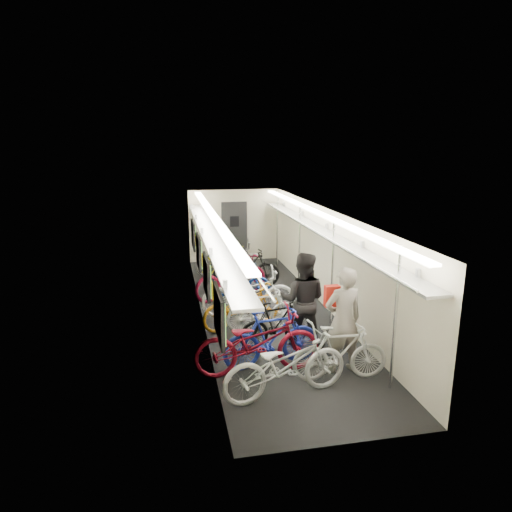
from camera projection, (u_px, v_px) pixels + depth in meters
name	position (u px, v px, depth m)	size (l,w,h in m)	color
train_car_shell	(245.00, 238.00, 11.03)	(10.00, 10.00, 10.00)	black
bicycle_0	(286.00, 364.00, 7.08)	(0.73, 2.08, 1.09)	silver
bicycle_1	(272.00, 338.00, 8.06)	(0.51, 1.80, 1.08)	#1D30AF
bicycle_2	(257.00, 342.00, 7.79)	(0.77, 2.20, 1.15)	maroon
bicycle_3	(277.00, 323.00, 8.89)	(0.44, 1.56, 0.94)	black
bicycle_4	(242.00, 305.00, 9.82)	(0.66, 1.88, 0.99)	orange
bicycle_5	(262.00, 310.00, 9.60)	(0.44, 1.56, 0.94)	silver
bicycle_6	(249.00, 293.00, 10.41)	(0.75, 2.16, 1.13)	silver
bicycle_7	(241.00, 280.00, 11.69)	(0.44, 1.56, 0.94)	navy
bicycle_8	(231.00, 277.00, 11.67)	(0.74, 2.13, 1.12)	maroon
bicycle_9	(246.00, 269.00, 12.41)	(0.53, 1.86, 1.12)	black
bicycle_10	(225.00, 262.00, 13.48)	(0.61, 1.76, 0.92)	gold
bicycle_11	(340.00, 353.00, 7.60)	(0.46, 1.62, 0.97)	silver
bicycle_12	(230.00, 259.00, 13.54)	(0.72, 2.07, 1.09)	#5B5B5F
passenger_near	(343.00, 320.00, 7.82)	(0.68, 0.45, 1.88)	gray
passenger_mid	(303.00, 300.00, 8.78)	(0.92, 0.72, 1.89)	black
backpack	(332.00, 296.00, 8.00)	(0.26, 0.14, 0.38)	red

